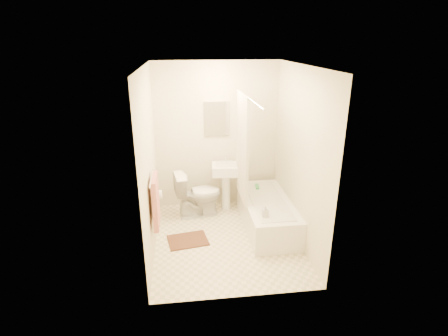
{
  "coord_description": "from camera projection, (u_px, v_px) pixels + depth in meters",
  "views": [
    {
      "loc": [
        -0.57,
        -4.3,
        2.71
      ],
      "look_at": [
        0.0,
        0.25,
        1.0
      ],
      "focal_mm": 28.0,
      "sensor_mm": 36.0,
      "label": 1
    }
  ],
  "objects": [
    {
      "name": "towel_bar",
      "position": [
        152.0,
        178.0,
        4.28
      ],
      "size": [
        0.02,
        0.6,
        0.02
      ],
      "primitive_type": "cylinder",
      "rotation": [
        1.57,
        0.0,
        0.0
      ],
      "color": "silver",
      "rests_on": "wall_left"
    },
    {
      "name": "wall_left",
      "position": [
        149.0,
        164.0,
        4.47
      ],
      "size": [
        0.02,
        2.4,
        2.4
      ],
      "primitive_type": "cube",
      "color": "beige",
      "rests_on": "ground"
    },
    {
      "name": "shower_curtain",
      "position": [
        242.0,
        147.0,
        5.08
      ],
      "size": [
        0.04,
        0.8,
        1.55
      ],
      "primitive_type": "cube",
      "color": "silver",
      "rests_on": "curtain_rod"
    },
    {
      "name": "bathtub",
      "position": [
        267.0,
        213.0,
        5.29
      ],
      "size": [
        0.68,
        1.56,
        0.44
      ],
      "primitive_type": null,
      "color": "white",
      "rests_on": "floor"
    },
    {
      "name": "ceiling",
      "position": [
        227.0,
        66.0,
        4.17
      ],
      "size": [
        2.4,
        2.4,
        0.0
      ],
      "primitive_type": "plane",
      "color": "white",
      "rests_on": "ground"
    },
    {
      "name": "toilet_paper",
      "position": [
        158.0,
        195.0,
        4.77
      ],
      "size": [
        0.11,
        0.12,
        0.12
      ],
      "primitive_type": "cylinder",
      "rotation": [
        0.0,
        1.57,
        0.0
      ],
      "color": "white",
      "rests_on": "wall_left"
    },
    {
      "name": "mirror",
      "position": [
        217.0,
        119.0,
        5.58
      ],
      "size": [
        0.4,
        0.03,
        0.55
      ],
      "primitive_type": "cube",
      "color": "white",
      "rests_on": "wall_back"
    },
    {
      "name": "toilet",
      "position": [
        198.0,
        194.0,
        5.59
      ],
      "size": [
        0.8,
        0.53,
        0.73
      ],
      "primitive_type": "imported",
      "rotation": [
        0.0,
        0.0,
        1.73
      ],
      "color": "white",
      "rests_on": "floor"
    },
    {
      "name": "soap_bottle",
      "position": [
        265.0,
        211.0,
        4.69
      ],
      "size": [
        0.08,
        0.09,
        0.18
      ],
      "primitive_type": "imported",
      "rotation": [
        0.0,
        0.0,
        0.02
      ],
      "color": "silver",
      "rests_on": "bathtub"
    },
    {
      "name": "scrub_brush",
      "position": [
        257.0,
        187.0,
        5.64
      ],
      "size": [
        0.07,
        0.19,
        0.04
      ],
      "primitive_type": "cube",
      "rotation": [
        0.0,
        0.0,
        -0.11
      ],
      "color": "green",
      "rests_on": "bathtub"
    },
    {
      "name": "wall_back",
      "position": [
        217.0,
        137.0,
        5.71
      ],
      "size": [
        2.0,
        0.02,
        2.4
      ],
      "primitive_type": "cube",
      "color": "beige",
      "rests_on": "ground"
    },
    {
      "name": "wall_right",
      "position": [
        300.0,
        157.0,
        4.71
      ],
      "size": [
        0.02,
        2.4,
        2.4
      ],
      "primitive_type": "cube",
      "color": "beige",
      "rests_on": "ground"
    },
    {
      "name": "sink",
      "position": [
        226.0,
        185.0,
        5.76
      ],
      "size": [
        0.48,
        0.4,
        0.87
      ],
      "primitive_type": null,
      "rotation": [
        0.0,
        0.0,
        -0.09
      ],
      "color": "white",
      "rests_on": "floor"
    },
    {
      "name": "curtain_rod",
      "position": [
        249.0,
        97.0,
        4.44
      ],
      "size": [
        0.03,
        1.7,
        0.03
      ],
      "primitive_type": "cylinder",
      "rotation": [
        1.57,
        0.0,
        0.0
      ],
      "color": "silver",
      "rests_on": "wall_back"
    },
    {
      "name": "floor",
      "position": [
        226.0,
        239.0,
        5.01
      ],
      "size": [
        2.4,
        2.4,
        0.0
      ],
      "primitive_type": "plane",
      "color": "beige",
      "rests_on": "ground"
    },
    {
      "name": "bath_mat",
      "position": [
        188.0,
        240.0,
        4.97
      ],
      "size": [
        0.61,
        0.49,
        0.02
      ],
      "primitive_type": "cube",
      "rotation": [
        0.0,
        0.0,
        0.16
      ],
      "color": "#48231A",
      "rests_on": "floor"
    },
    {
      "name": "towel",
      "position": [
        156.0,
        201.0,
        4.4
      ],
      "size": [
        0.06,
        0.45,
        0.66
      ],
      "primitive_type": "cube",
      "color": "#CC7266",
      "rests_on": "towel_bar"
    }
  ]
}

